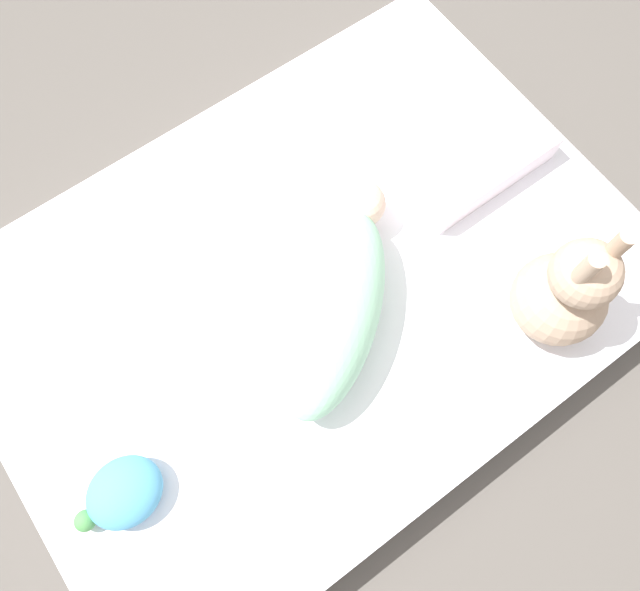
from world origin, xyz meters
name	(u,v)px	position (x,y,z in m)	size (l,w,h in m)	color
ground_plane	(310,305)	(0.00, 0.00, 0.00)	(12.00, 12.00, 0.00)	#514C47
bed_mattress	(309,295)	(0.00, 0.00, 0.07)	(1.44, 1.04, 0.14)	white
swaddled_baby	(334,303)	(0.00, 0.09, 0.23)	(0.49, 0.44, 0.17)	#99D6B2
pillow	(453,135)	(-0.48, -0.09, 0.18)	(0.35, 0.34, 0.08)	white
bunny_plush	(565,293)	(-0.37, 0.35, 0.28)	(0.19, 0.19, 0.35)	tan
turtle_plush	(123,493)	(0.54, 0.15, 0.18)	(0.18, 0.13, 0.07)	#4C99C6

